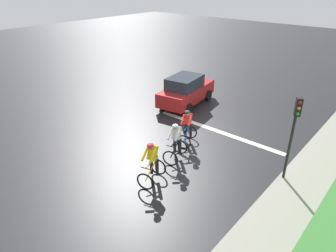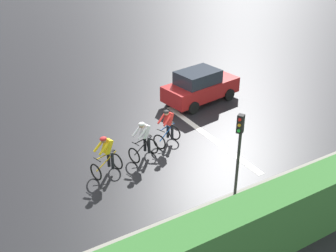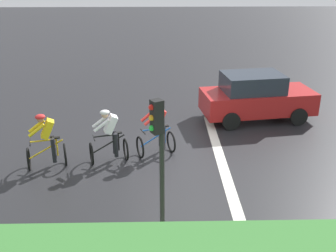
% 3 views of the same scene
% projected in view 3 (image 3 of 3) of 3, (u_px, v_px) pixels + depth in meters
% --- Properties ---
extents(ground_plane, '(80.00, 80.00, 0.00)m').
position_uv_depth(ground_plane, '(175.00, 159.00, 12.36)').
color(ground_plane, black).
extents(road_marking_stop_line, '(7.00, 0.30, 0.01)m').
position_uv_depth(road_marking_stop_line, '(221.00, 159.00, 12.39)').
color(road_marking_stop_line, silver).
rests_on(road_marking_stop_line, ground).
extents(cyclist_lead, '(0.94, 1.22, 1.66)m').
position_uv_depth(cyclist_lead, '(47.00, 142.00, 11.60)').
color(cyclist_lead, black).
rests_on(cyclist_lead, ground).
extents(cyclist_second, '(0.94, 1.22, 1.66)m').
position_uv_depth(cyclist_second, '(109.00, 137.00, 11.92)').
color(cyclist_second, black).
rests_on(cyclist_second, ground).
extents(cyclist_mid, '(1.01, 1.25, 1.66)m').
position_uv_depth(cyclist_mid, '(157.00, 131.00, 12.38)').
color(cyclist_mid, black).
rests_on(cyclist_mid, ground).
extents(car_red, '(2.33, 4.30, 1.76)m').
position_uv_depth(car_red, '(256.00, 97.00, 15.11)').
color(car_red, '#B21E1E').
rests_on(car_red, ground).
extents(traffic_light_near_crossing, '(0.27, 0.29, 3.34)m').
position_uv_depth(traffic_light_near_crossing, '(159.00, 156.00, 7.69)').
color(traffic_light_near_crossing, black).
rests_on(traffic_light_near_crossing, ground).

